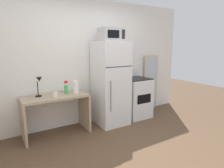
{
  "coord_description": "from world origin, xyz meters",
  "views": [
    {
      "loc": [
        -1.81,
        -2.11,
        1.65
      ],
      "look_at": [
        0.19,
        1.1,
        0.9
      ],
      "focal_mm": 31.23,
      "sensor_mm": 36.0,
      "label": 1
    }
  ],
  "objects": [
    {
      "name": "wall_back_white",
      "position": [
        0.0,
        1.7,
        1.3
      ],
      "size": [
        5.0,
        0.1,
        2.6
      ],
      "primitive_type": "cube",
      "color": "white",
      "rests_on": "ground"
    },
    {
      "name": "oven_range",
      "position": [
        0.98,
        1.33,
        0.47
      ],
      "size": [
        0.59,
        0.61,
        1.1
      ],
      "color": "white",
      "rests_on": "ground"
    },
    {
      "name": "ground_plane",
      "position": [
        0.0,
        0.0,
        0.0
      ],
      "size": [
        12.0,
        12.0,
        0.0
      ],
      "primitive_type": "plane",
      "color": "brown"
    },
    {
      "name": "desk_lamp",
      "position": [
        -1.13,
        1.44,
        0.99
      ],
      "size": [
        0.14,
        0.12,
        0.35
      ],
      "color": "black",
      "rests_on": "desk"
    },
    {
      "name": "coffee_mug",
      "position": [
        -0.9,
        1.25,
        0.8
      ],
      "size": [
        0.08,
        0.08,
        0.09
      ],
      "primitive_type": "cylinder",
      "color": "white",
      "rests_on": "desk"
    },
    {
      "name": "microwave",
      "position": [
        0.28,
        1.28,
        1.87
      ],
      "size": [
        0.46,
        0.35,
        0.26
      ],
      "color": "#B7B7BC",
      "rests_on": "refrigerator"
    },
    {
      "name": "refrigerator",
      "position": [
        0.28,
        1.3,
        0.87
      ],
      "size": [
        0.63,
        0.68,
        1.74
      ],
      "color": "white",
      "rests_on": "ground"
    },
    {
      "name": "desk",
      "position": [
        -0.87,
        1.36,
        0.53
      ],
      "size": [
        1.18,
        0.54,
        0.75
      ],
      "color": "tan",
      "rests_on": "ground"
    },
    {
      "name": "spray_bottle",
      "position": [
        -0.65,
        1.4,
        0.85
      ],
      "size": [
        0.06,
        0.06,
        0.25
      ],
      "color": "green",
      "rests_on": "desk"
    },
    {
      "name": "leaning_mirror",
      "position": [
        1.68,
        1.59,
        0.7
      ],
      "size": [
        0.44,
        0.03,
        1.4
      ],
      "color": "#C6B793",
      "rests_on": "ground"
    },
    {
      "name": "paper_towel_roll",
      "position": [
        -0.47,
        1.33,
        0.87
      ],
      "size": [
        0.11,
        0.11,
        0.24
      ],
      "primitive_type": "cylinder",
      "color": "white",
      "rests_on": "desk"
    }
  ]
}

